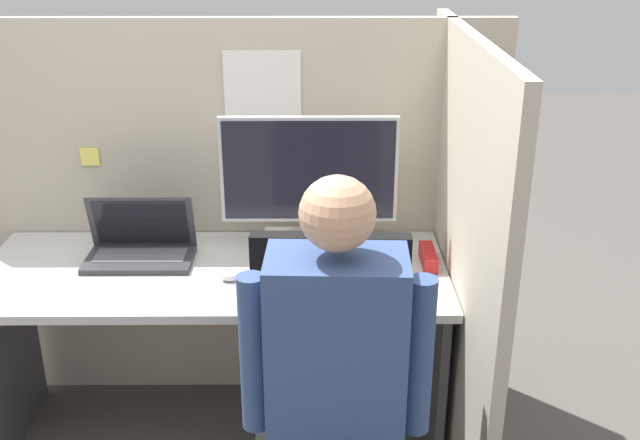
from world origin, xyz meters
The scene contains 11 objects.
cubicle_panel_back centered at (0.00, 0.67, 0.75)m, with size 2.11×0.05×1.50m.
cubicle_panel_right centered at (0.83, 0.26, 0.75)m, with size 0.04×1.27×1.50m.
desk centered at (0.00, 0.32, 0.54)m, with size 1.61×0.64×0.70m.
paper_box centered at (0.33, 0.46, 0.73)m, with size 0.33×0.22×0.05m.
monitor centered at (0.33, 0.46, 1.00)m, with size 0.61×0.19×0.45m.
laptop centered at (-0.26, 0.40, 0.75)m, with size 0.37×0.21×0.22m.
mouse centered at (0.07, 0.24, 0.72)m, with size 0.07×0.05×0.04m.
stapler centered at (0.75, 0.36, 0.73)m, with size 0.05×0.17×0.05m.
carrot_toy centered at (0.23, 0.14, 0.72)m, with size 0.04×0.15×0.04m.
office_chair centered at (0.40, -0.31, 0.52)m, with size 0.52×0.57×1.04m.
person centered at (0.41, -0.48, 0.74)m, with size 0.48×0.47×1.30m.
Camera 1 is at (0.35, -1.99, 1.85)m, focal length 42.00 mm.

